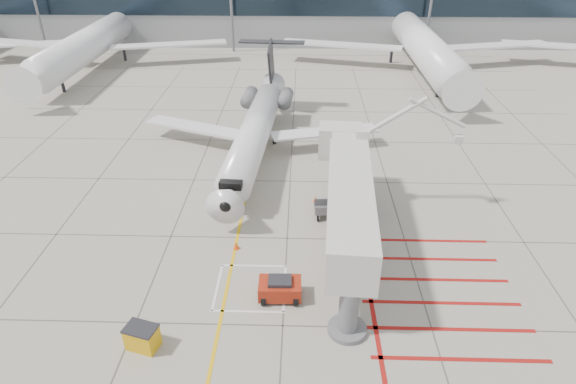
# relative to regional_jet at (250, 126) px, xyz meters

# --- Properties ---
(ground_plane) EXTENTS (260.00, 260.00, 0.00)m
(ground_plane) POSITION_rel_regional_jet_xyz_m (3.42, -14.58, -3.78)
(ground_plane) COLOR gray
(ground_plane) RESTS_ON ground
(regional_jet) EXTENTS (24.85, 30.38, 7.56)m
(regional_jet) POSITION_rel_regional_jet_xyz_m (0.00, 0.00, 0.00)
(regional_jet) COLOR silver
(regional_jet) RESTS_ON ground_plane
(jet_bridge) EXTENTS (9.67, 18.55, 7.22)m
(jet_bridge) POSITION_rel_regional_jet_xyz_m (7.25, -12.69, -0.17)
(jet_bridge) COLOR beige
(jet_bridge) RESTS_ON ground_plane
(pushback_tug) EXTENTS (2.46, 1.57, 1.42)m
(pushback_tug) POSITION_rel_regional_jet_xyz_m (3.18, -16.37, -3.07)
(pushback_tug) COLOR #99220E
(pushback_tug) RESTS_ON ground_plane
(spill_bin) EXTENTS (1.78, 1.43, 1.34)m
(spill_bin) POSITION_rel_regional_jet_xyz_m (-3.66, -20.20, -3.11)
(spill_bin) COLOR #D2990B
(spill_bin) RESTS_ON ground_plane
(baggage_cart) EXTENTS (2.07, 1.37, 1.27)m
(baggage_cart) POSITION_rel_regional_jet_xyz_m (6.33, -7.87, -3.14)
(baggage_cart) COLOR #515155
(baggage_cart) RESTS_ON ground_plane
(ground_power_unit) EXTENTS (2.45, 2.00, 1.68)m
(ground_power_unit) POSITION_rel_regional_jet_xyz_m (7.85, -13.81, -2.94)
(ground_power_unit) COLOR beige
(ground_power_unit) RESTS_ON ground_plane
(cone_nose) EXTENTS (0.38, 0.38, 0.53)m
(cone_nose) POSITION_rel_regional_jet_xyz_m (0.08, -11.83, -3.51)
(cone_nose) COLOR #E7460C
(cone_nose) RESTS_ON ground_plane
(cone_side) EXTENTS (0.35, 0.35, 0.49)m
(cone_side) POSITION_rel_regional_jet_xyz_m (5.44, -5.72, -3.53)
(cone_side) COLOR #F54A0C
(cone_side) RESTS_ON ground_plane
(bg_aircraft_b) EXTENTS (36.56, 40.62, 12.19)m
(bg_aircraft_b) POSITION_rel_regional_jet_xyz_m (-24.99, 31.42, 2.31)
(bg_aircraft_b) COLOR silver
(bg_aircraft_b) RESTS_ON ground_plane
(bg_aircraft_c) EXTENTS (38.43, 42.70, 12.81)m
(bg_aircraft_c) POSITION_rel_regional_jet_xyz_m (20.46, 31.42, 2.63)
(bg_aircraft_c) COLOR silver
(bg_aircraft_c) RESTS_ON ground_plane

